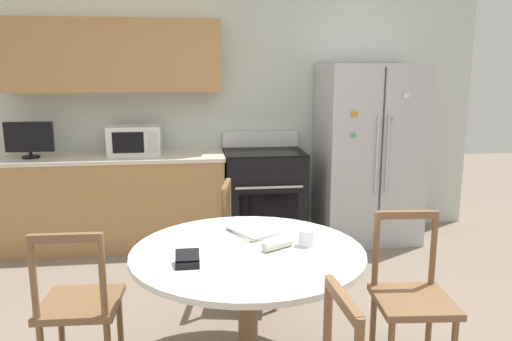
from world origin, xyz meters
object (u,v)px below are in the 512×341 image
object	(u,v)px
refrigerator	(368,153)
dining_chair_left	(79,305)
oven_range	(264,195)
dining_chair_far	(248,245)
dining_chair_right	(412,298)
candle_glass	(306,239)
microwave	(135,140)
wallet	(187,260)
countertop_tv	(29,138)

from	to	relation	value
refrigerator	dining_chair_left	world-z (taller)	refrigerator
oven_range	dining_chair_far	distance (m)	1.37
oven_range	dining_chair_far	bearing A→B (deg)	-102.97
refrigerator	dining_chair_left	size ratio (longest dim) A/B	1.96
refrigerator	dining_chair_left	xyz separation A→B (m)	(-2.39, -2.14, -0.45)
dining_chair_right	candle_glass	world-z (taller)	dining_chair_right
refrigerator	dining_chair_far	distance (m)	1.93
microwave	wallet	distance (m)	2.59
candle_glass	dining_chair_right	bearing A→B (deg)	-9.28
dining_chair_right	dining_chair_far	world-z (taller)	same
dining_chair_far	refrigerator	bearing A→B (deg)	143.35
dining_chair_right	wallet	size ratio (longest dim) A/B	7.06
microwave	dining_chair_far	distance (m)	1.81
oven_range	wallet	size ratio (longest dim) A/B	8.45
dining_chair_left	refrigerator	bearing A→B (deg)	43.99
oven_range	countertop_tv	distance (m)	2.29
wallet	refrigerator	bearing A→B (deg)	53.17
wallet	candle_glass	bearing A→B (deg)	17.60
candle_glass	wallet	size ratio (longest dim) A/B	0.71
refrigerator	dining_chair_right	world-z (taller)	refrigerator
countertop_tv	microwave	bearing A→B (deg)	5.64
dining_chair_left	wallet	distance (m)	0.73
oven_range	dining_chair_left	distance (m)	2.57
countertop_tv	wallet	bearing A→B (deg)	-58.91
microwave	dining_chair_left	xyz separation A→B (m)	(-0.08, -2.27, -0.61)
countertop_tv	dining_chair_right	xyz separation A→B (m)	(2.72, -2.32, -0.65)
refrigerator	dining_chair_right	distance (m)	2.39
microwave	countertop_tv	xyz separation A→B (m)	(-0.95, -0.09, 0.04)
refrigerator	dining_chair_left	distance (m)	3.24
oven_range	microwave	distance (m)	1.38
microwave	candle_glass	distance (m)	2.61
candle_glass	refrigerator	bearing A→B (deg)	62.55
countertop_tv	candle_glass	bearing A→B (deg)	-46.31
dining_chair_left	candle_glass	xyz separation A→B (m)	(1.26, -0.05, 0.35)
microwave	countertop_tv	bearing A→B (deg)	-174.36
dining_chair_right	refrigerator	bearing A→B (deg)	-98.26
dining_chair_right	dining_chair_left	distance (m)	1.86
dining_chair_far	dining_chair_right	bearing A→B (deg)	49.62
microwave	dining_chair_right	bearing A→B (deg)	-53.71
dining_chair_right	dining_chair_far	size ratio (longest dim) A/B	1.00
refrigerator	microwave	xyz separation A→B (m)	(-2.31, 0.13, 0.16)
dining_chair_left	microwave	bearing A→B (deg)	90.10
wallet	dining_chair_far	bearing A→B (deg)	68.69
dining_chair_far	microwave	bearing A→B (deg)	-136.38
dining_chair_left	candle_glass	size ratio (longest dim) A/B	9.90
countertop_tv	dining_chair_right	size ratio (longest dim) A/B	0.48
dining_chair_left	candle_glass	world-z (taller)	dining_chair_left
dining_chair_far	candle_glass	world-z (taller)	dining_chair_far
countertop_tv	dining_chair_far	size ratio (longest dim) A/B	0.48
refrigerator	candle_glass	size ratio (longest dim) A/B	19.41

